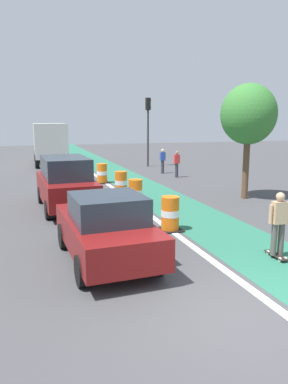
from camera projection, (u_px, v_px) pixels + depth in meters
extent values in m
plane|color=#424244|center=(234.00, 316.00, 6.59)|extent=(100.00, 100.00, 0.00)
cube|color=#286B51|center=(148.00, 190.00, 18.52)|extent=(2.50, 80.00, 0.01)
cube|color=silver|center=(118.00, 192.00, 18.07)|extent=(0.20, 80.00, 0.01)
cube|color=black|center=(276.00, 255.00, 9.40)|extent=(0.28, 0.81, 0.02)
cylinder|color=silver|center=(268.00, 252.00, 9.63)|extent=(0.05, 0.11, 0.11)
cylinder|color=silver|center=(273.00, 252.00, 9.66)|extent=(0.05, 0.11, 0.11)
cylinder|color=silver|center=(280.00, 259.00, 9.13)|extent=(0.05, 0.11, 0.11)
cylinder|color=silver|center=(285.00, 259.00, 9.17)|extent=(0.05, 0.11, 0.11)
cylinder|color=#514C47|center=(274.00, 239.00, 9.29)|extent=(0.15, 0.15, 0.82)
cylinder|color=#514C47|center=(281.00, 239.00, 9.34)|extent=(0.15, 0.15, 0.82)
cube|color=tan|center=(279.00, 213.00, 9.19)|extent=(0.37, 0.24, 0.56)
cylinder|color=tan|center=(271.00, 214.00, 9.14)|extent=(0.09, 0.09, 0.48)
cylinder|color=tan|center=(288.00, 213.00, 9.25)|extent=(0.09, 0.09, 0.48)
sphere|color=tan|center=(281.00, 197.00, 9.11)|extent=(0.22, 0.22, 0.22)
cube|color=maroon|center=(106.00, 233.00, 9.12)|extent=(2.02, 4.18, 0.72)
cube|color=#232D38|center=(108.00, 208.00, 8.76)|extent=(1.69, 1.79, 0.64)
cylinder|color=black|center=(65.00, 236.00, 10.08)|extent=(0.31, 0.69, 0.68)
cylinder|color=black|center=(122.00, 230.00, 10.64)|extent=(0.31, 0.69, 0.68)
cylinder|color=black|center=(83.00, 271.00, 7.74)|extent=(0.31, 0.69, 0.68)
cylinder|color=black|center=(156.00, 260.00, 8.30)|extent=(0.31, 0.69, 0.68)
cube|color=maroon|center=(66.00, 189.00, 14.54)|extent=(2.03, 4.67, 0.90)
cube|color=#232D38|center=(65.00, 167.00, 14.38)|extent=(1.74, 2.92, 0.80)
cylinder|color=black|center=(42.00, 195.00, 15.66)|extent=(0.31, 0.69, 0.68)
cylinder|color=black|center=(80.00, 192.00, 16.22)|extent=(0.31, 0.69, 0.68)
cylinder|color=black|center=(49.00, 210.00, 13.03)|extent=(0.31, 0.69, 0.68)
cylinder|color=black|center=(95.00, 206.00, 13.60)|extent=(0.31, 0.69, 0.68)
cylinder|color=orange|center=(170.00, 223.00, 11.71)|extent=(0.56, 0.56, 0.42)
cylinder|color=white|center=(170.00, 213.00, 11.65)|extent=(0.57, 0.57, 0.21)
cylinder|color=orange|center=(170.00, 203.00, 11.59)|extent=(0.56, 0.56, 0.42)
cube|color=black|center=(170.00, 230.00, 11.75)|extent=(0.73, 0.73, 0.04)
cylinder|color=orange|center=(136.00, 200.00, 15.12)|extent=(0.56, 0.56, 0.42)
cylinder|color=white|center=(136.00, 192.00, 15.06)|extent=(0.57, 0.57, 0.21)
cylinder|color=orange|center=(135.00, 185.00, 15.00)|extent=(0.56, 0.56, 0.42)
cube|color=black|center=(136.00, 205.00, 15.16)|extent=(0.73, 0.73, 0.04)
cylinder|color=orange|center=(121.00, 189.00, 17.51)|extent=(0.56, 0.56, 0.42)
cylinder|color=white|center=(121.00, 182.00, 17.45)|extent=(0.57, 0.57, 0.21)
cylinder|color=orange|center=(121.00, 176.00, 17.39)|extent=(0.56, 0.56, 0.42)
cube|color=black|center=(121.00, 194.00, 17.56)|extent=(0.73, 0.73, 0.04)
cylinder|color=orange|center=(102.00, 179.00, 20.68)|extent=(0.56, 0.56, 0.42)
cylinder|color=white|center=(102.00, 173.00, 20.62)|extent=(0.57, 0.57, 0.21)
cylinder|color=orange|center=(102.00, 167.00, 20.56)|extent=(0.56, 0.56, 0.42)
cube|color=black|center=(102.00, 183.00, 20.73)|extent=(0.73, 0.73, 0.04)
cube|color=beige|center=(50.00, 140.00, 28.41)|extent=(2.41, 5.64, 2.50)
cube|color=silver|center=(48.00, 143.00, 32.11)|extent=(2.24, 1.94, 2.10)
cylinder|color=black|center=(36.00, 156.00, 31.82)|extent=(0.32, 0.97, 0.96)
cylinder|color=black|center=(61.00, 155.00, 32.41)|extent=(0.32, 0.97, 0.96)
cylinder|color=black|center=(37.00, 162.00, 27.08)|extent=(0.32, 0.97, 0.96)
cylinder|color=black|center=(66.00, 161.00, 27.66)|extent=(0.32, 0.97, 0.96)
cylinder|color=#2D2D2D|center=(148.00, 139.00, 27.95)|extent=(0.14, 0.14, 4.20)
cube|color=black|center=(148.00, 104.00, 27.47)|extent=(0.32, 0.32, 0.90)
sphere|color=red|center=(150.00, 100.00, 27.47)|extent=(0.16, 0.16, 0.16)
sphere|color=green|center=(150.00, 108.00, 27.57)|extent=(0.16, 0.16, 0.16)
cylinder|color=#33333D|center=(177.00, 170.00, 22.74)|extent=(0.20, 0.20, 0.86)
cube|color=red|center=(177.00, 159.00, 22.61)|extent=(0.34, 0.20, 0.54)
sphere|color=#9E7051|center=(177.00, 153.00, 22.54)|extent=(0.20, 0.20, 0.20)
cylinder|color=#33333D|center=(163.00, 167.00, 24.46)|extent=(0.20, 0.20, 0.86)
cube|color=#2D4CA5|center=(163.00, 156.00, 24.33)|extent=(0.34, 0.20, 0.54)
sphere|color=beige|center=(163.00, 151.00, 24.26)|extent=(0.20, 0.20, 0.20)
cylinder|color=brown|center=(246.00, 170.00, 16.39)|extent=(0.28, 0.28, 2.60)
ellipsoid|color=#387A33|center=(249.00, 114.00, 15.94)|extent=(2.40, 2.40, 2.60)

